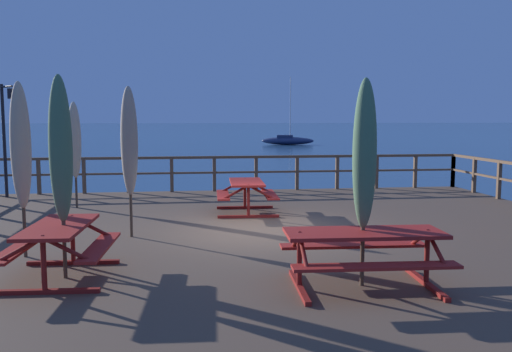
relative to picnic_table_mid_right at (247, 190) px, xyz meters
name	(u,v)px	position (x,y,z in m)	size (l,w,h in m)	color
ground_plane	(262,270)	(0.09, -1.96, -1.40)	(600.00, 600.00, 0.00)	navy
wooden_deck	(262,250)	(0.09, -1.96, -0.97)	(14.61, 12.15, 0.85)	brown
railing_waterside_far	(235,168)	(0.09, 3.96, 0.17)	(14.41, 0.10, 1.09)	brown
picnic_table_mid_right	(247,190)	(0.00, 0.00, 0.00)	(1.47, 1.68, 0.78)	maroon
picnic_table_front_left	(59,240)	(-3.21, -4.89, 0.01)	(1.50, 1.85, 0.78)	maroon
picnic_table_back_left	(364,246)	(0.93, -5.85, 0.01)	(2.16, 1.50, 0.78)	maroon
patio_umbrella_tall_back_left	(75,141)	(-4.18, 1.34, 1.15)	(0.32, 0.32, 2.66)	#4C3828
patio_umbrella_tall_mid_left	(61,150)	(-3.14, -4.90, 1.27)	(0.32, 0.32, 2.86)	#4C3828
patio_umbrella_short_front	(365,155)	(0.93, -5.77, 1.23)	(0.32, 0.32, 2.79)	#4C3828
patio_umbrella_tall_mid_right	(21,146)	(-4.04, -3.60, 1.26)	(0.32, 0.32, 2.85)	#4C3828
patio_umbrella_tall_front	(129,142)	(-2.47, -2.30, 1.27)	(0.32, 0.32, 2.86)	#4C3828
lamp_post_hooked	(7,123)	(-6.37, 3.27, 1.56)	(0.54, 0.53, 3.20)	black
sailboat_distant	(287,140)	(10.16, 48.64, -0.89)	(6.22, 2.97, 7.72)	navy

